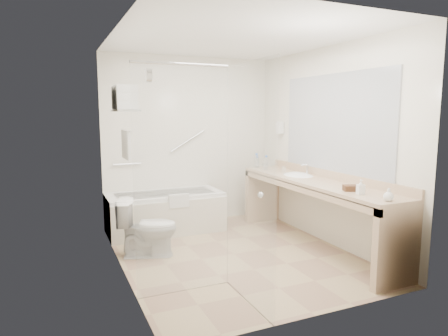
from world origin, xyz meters
name	(u,v)px	position (x,y,z in m)	size (l,w,h in m)	color
floor	(234,254)	(0.00, 0.00, 0.00)	(3.20, 3.20, 0.00)	tan
ceiling	(235,38)	(0.00, 0.00, 2.50)	(2.60, 3.20, 0.10)	white
wall_back	(190,141)	(0.00, 1.60, 1.25)	(2.60, 0.10, 2.50)	silver
wall_front	(321,167)	(0.00, -1.60, 1.25)	(2.60, 0.10, 2.50)	silver
wall_left	(120,155)	(-1.30, 0.00, 1.25)	(0.10, 3.20, 2.50)	silver
wall_right	(326,146)	(1.30, 0.00, 1.25)	(0.10, 3.20, 2.50)	silver
bathtub	(165,212)	(-0.50, 1.24, 0.28)	(1.60, 0.73, 0.59)	white
grab_bar_short	(127,164)	(-0.95, 1.56, 0.95)	(0.03, 0.03, 0.40)	silver
grab_bar_long	(187,141)	(-0.05, 1.56, 1.25)	(0.03, 0.03, 0.60)	silver
shower_enclosure	(214,182)	(-0.63, -0.93, 1.07)	(0.96, 0.91, 2.11)	silver
towel_shelf	(125,105)	(-1.17, 0.35, 1.75)	(0.24, 0.55, 0.81)	silver
vanity_counter	(314,197)	(1.02, -0.15, 0.64)	(0.55, 2.70, 0.95)	tan
sink	(298,177)	(1.05, 0.25, 0.82)	(0.40, 0.52, 0.14)	white
faucet	(307,169)	(1.20, 0.25, 0.93)	(0.03, 0.03, 0.14)	silver
mirror	(334,123)	(1.29, -0.15, 1.55)	(0.02, 2.00, 1.20)	#A5A9B1
hairdryer_unit	(280,128)	(1.25, 1.05, 1.45)	(0.08, 0.10, 0.18)	silver
toilet	(148,228)	(-0.95, 0.36, 0.34)	(0.38, 0.69, 0.67)	white
amenity_basket	(352,188)	(0.97, -0.88, 0.88)	(0.18, 0.12, 0.06)	#4F321C
soap_bottle_a	(361,191)	(0.93, -1.05, 0.89)	(0.07, 0.15, 0.07)	silver
soap_bottle_b	(389,196)	(0.95, -1.40, 0.90)	(0.10, 0.12, 0.10)	silver
water_bottle_left	(266,163)	(0.95, 0.93, 0.94)	(0.06, 0.06, 0.20)	silver
water_bottle_mid	(257,161)	(0.89, 1.10, 0.95)	(0.07, 0.07, 0.22)	silver
water_bottle_right	(257,162)	(0.90, 1.10, 0.93)	(0.05, 0.05, 0.18)	silver
drinking_glass_near	(265,167)	(0.89, 0.85, 0.90)	(0.08, 0.08, 0.10)	silver
drinking_glass_far	(284,170)	(1.00, 0.52, 0.89)	(0.07, 0.07, 0.09)	silver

